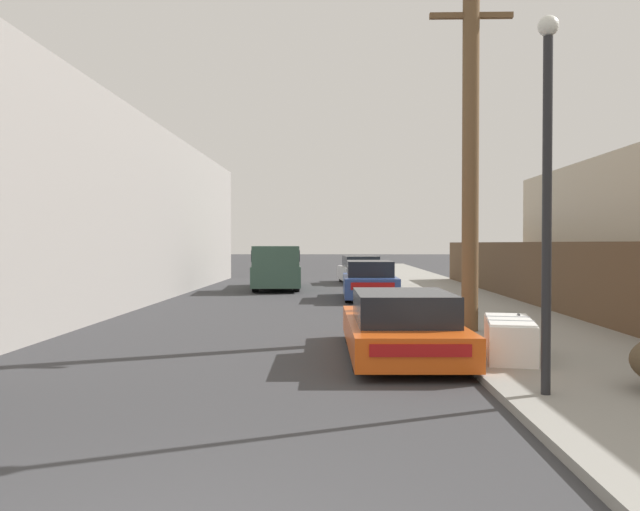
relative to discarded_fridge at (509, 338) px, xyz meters
name	(u,v)px	position (x,y,z in m)	size (l,w,h in m)	color
sidewalk_curb	(433,289)	(1.31, 16.58, -0.39)	(4.20, 63.00, 0.12)	gray
discarded_fridge	(509,338)	(0.00, 0.00, 0.00)	(1.06, 1.91, 0.68)	white
parked_sports_car_red	(401,326)	(-1.74, 0.71, 0.10)	(1.99, 4.76, 1.19)	#E05114
car_parked_mid	(369,281)	(-1.68, 12.27, 0.21)	(1.86, 4.53, 1.40)	#2D478C
car_parked_far	(360,270)	(-1.66, 21.19, 0.20)	(2.27, 4.50, 1.39)	silver
pickup_truck	(276,268)	(-5.50, 16.66, 0.51)	(2.52, 5.98, 1.91)	#385647
utility_pole	(470,153)	(0.04, 3.26, 3.56)	(1.80, 0.36, 7.62)	brown
street_lamp	(547,176)	(-0.24, -2.51, 2.44)	(0.26, 0.26, 4.77)	#232326
wooden_fence	(538,274)	(3.26, 8.61, 0.65)	(0.08, 28.99, 1.95)	brown
building_left_block	(74,215)	(-12.49, 12.17, 2.62)	(7.00, 26.94, 6.14)	gray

